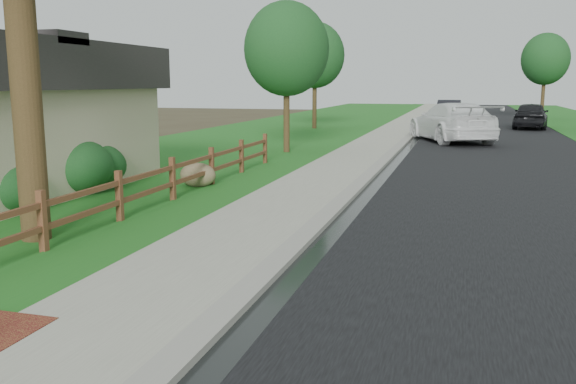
% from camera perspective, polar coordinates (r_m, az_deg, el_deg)
% --- Properties ---
extents(ground, '(120.00, 120.00, 0.00)m').
position_cam_1_polar(ground, '(7.05, -12.14, -13.98)').
color(ground, '#3D3421').
extents(road, '(8.00, 90.00, 0.02)m').
position_cam_1_polar(road, '(40.77, 18.16, 5.64)').
color(road, black).
rests_on(road, ground).
extents(curb, '(0.40, 90.00, 0.12)m').
position_cam_1_polar(curb, '(40.83, 12.24, 5.99)').
color(curb, gray).
rests_on(curb, ground).
extents(wet_gutter, '(0.50, 90.00, 0.00)m').
position_cam_1_polar(wet_gutter, '(40.81, 12.73, 5.92)').
color(wet_gutter, black).
rests_on(wet_gutter, road).
extents(sidewalk, '(2.20, 90.00, 0.10)m').
position_cam_1_polar(sidewalk, '(40.94, 10.42, 6.05)').
color(sidewalk, gray).
rests_on(sidewalk, ground).
extents(grass_strip, '(1.60, 90.00, 0.06)m').
position_cam_1_polar(grass_strip, '(41.17, 7.77, 6.12)').
color(grass_strip, '#1B601D').
rests_on(grass_strip, ground).
extents(lawn_near, '(9.00, 90.00, 0.04)m').
position_cam_1_polar(lawn_near, '(42.23, 0.73, 6.30)').
color(lawn_near, '#1B601D').
rests_on(lawn_near, ground).
extents(ranch_fence, '(0.12, 16.92, 1.10)m').
position_cam_1_polar(ranch_fence, '(13.97, -12.96, 0.67)').
color(ranch_fence, '#4A2D18').
rests_on(ranch_fence, ground).
extents(white_suv, '(4.95, 7.09, 1.91)m').
position_cam_1_polar(white_suv, '(31.20, 15.07, 6.34)').
color(white_suv, white).
rests_on(white_suv, road).
extents(dark_car_mid, '(2.62, 5.14, 1.67)m').
position_cam_1_polar(dark_car_mid, '(41.73, 21.78, 6.69)').
color(dark_car_mid, black).
rests_on(dark_car_mid, road).
extents(dark_car_far, '(1.80, 4.86, 1.59)m').
position_cam_1_polar(dark_car_far, '(47.86, 14.80, 7.37)').
color(dark_car_far, black).
rests_on(dark_car_far, road).
extents(boulder, '(1.22, 1.06, 0.69)m').
position_cam_1_polar(boulder, '(17.07, -8.44, 1.58)').
color(boulder, brown).
rests_on(boulder, ground).
extents(shrub_b, '(2.79, 2.79, 1.49)m').
position_cam_1_polar(shrub_b, '(16.57, -19.63, 2.24)').
color(shrub_b, '#18441D').
rests_on(shrub_b, ground).
extents(shrub_c, '(2.04, 2.04, 1.22)m').
position_cam_1_polar(shrub_c, '(14.69, -25.15, 0.39)').
color(shrub_c, '#18441D').
rests_on(shrub_c, ground).
extents(shrub_d, '(1.98, 1.98, 1.31)m').
position_cam_1_polar(shrub_d, '(17.26, -18.02, 2.32)').
color(shrub_d, '#18441D').
rests_on(shrub_d, ground).
extents(tree_near_left, '(3.45, 3.45, 6.12)m').
position_cam_1_polar(tree_near_left, '(25.24, -0.14, 13.22)').
color(tree_near_left, '#3B2D18').
rests_on(tree_near_left, ground).
extents(tree_mid_left, '(3.69, 3.69, 6.60)m').
position_cam_1_polar(tree_mid_left, '(38.70, 2.53, 12.65)').
color(tree_mid_left, '#3B2D18').
rests_on(tree_mid_left, ground).
extents(tree_far_right, '(3.63, 3.63, 6.70)m').
position_cam_1_polar(tree_far_right, '(52.28, 22.95, 11.37)').
color(tree_far_right, '#3B2D18').
rests_on(tree_far_right, ground).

